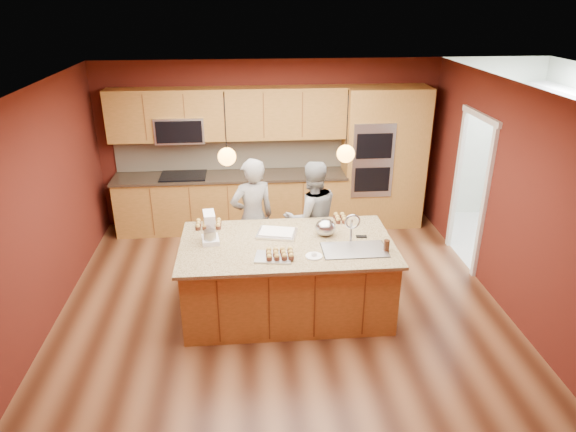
{
  "coord_description": "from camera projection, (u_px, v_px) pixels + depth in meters",
  "views": [
    {
      "loc": [
        -0.39,
        -5.7,
        3.65
      ],
      "look_at": [
        0.09,
        -0.1,
        1.19
      ],
      "focal_mm": 32.0,
      "sensor_mm": 36.0,
      "label": 1
    }
  ],
  "objects": [
    {
      "name": "floor",
      "position": [
        281.0,
        296.0,
        6.69
      ],
      "size": [
        5.5,
        5.5,
        0.0
      ],
      "primitive_type": "plane",
      "color": "#402012",
      "rests_on": "ground"
    },
    {
      "name": "ceiling",
      "position": [
        279.0,
        86.0,
        5.61
      ],
      "size": [
        5.5,
        5.5,
        0.0
      ],
      "primitive_type": "plane",
      "rotation": [
        3.14,
        0.0,
        0.0
      ],
      "color": "white",
      "rests_on": "ground"
    },
    {
      "name": "wall_back",
      "position": [
        269.0,
        144.0,
        8.43
      ],
      "size": [
        5.5,
        0.0,
        5.5
      ],
      "primitive_type": "plane",
      "rotation": [
        1.57,
        0.0,
        0.0
      ],
      "color": "#4E1811",
      "rests_on": "ground"
    },
    {
      "name": "wall_front",
      "position": [
        304.0,
        323.0,
        3.87
      ],
      "size": [
        5.5,
        0.0,
        5.5
      ],
      "primitive_type": "plane",
      "rotation": [
        -1.57,
        0.0,
        0.0
      ],
      "color": "#4E1811",
      "rests_on": "ground"
    },
    {
      "name": "wall_left",
      "position": [
        44.0,
        208.0,
        5.94
      ],
      "size": [
        0.0,
        5.0,
        5.0
      ],
      "primitive_type": "plane",
      "rotation": [
        1.57,
        0.0,
        1.57
      ],
      "color": "#4E1811",
      "rests_on": "ground"
    },
    {
      "name": "wall_right",
      "position": [
        501.0,
        193.0,
        6.36
      ],
      "size": [
        0.0,
        5.0,
        5.0
      ],
      "primitive_type": "plane",
      "rotation": [
        1.57,
        0.0,
        -1.57
      ],
      "color": "#4E1811",
      "rests_on": "ground"
    },
    {
      "name": "cabinet_run",
      "position": [
        229.0,
        171.0,
        8.29
      ],
      "size": [
        3.74,
        0.64,
        2.3
      ],
      "color": "olive",
      "rests_on": "floor"
    },
    {
      "name": "oven_column",
      "position": [
        383.0,
        158.0,
        8.38
      ],
      "size": [
        1.3,
        0.62,
        2.3
      ],
      "color": "olive",
      "rests_on": "floor"
    },
    {
      "name": "doorway_trim",
      "position": [
        470.0,
        193.0,
        7.21
      ],
      "size": [
        0.08,
        1.11,
        2.2
      ],
      "primitive_type": null,
      "color": "silver",
      "rests_on": "wall_right"
    },
    {
      "name": "pendant_left",
      "position": [
        227.0,
        156.0,
        5.57
      ],
      "size": [
        0.2,
        0.2,
        0.8
      ],
      "color": "black",
      "rests_on": "ceiling"
    },
    {
      "name": "pendant_right",
      "position": [
        346.0,
        153.0,
        5.67
      ],
      "size": [
        0.2,
        0.2,
        0.8
      ],
      "color": "black",
      "rests_on": "ceiling"
    },
    {
      "name": "island",
      "position": [
        288.0,
        276.0,
        6.23
      ],
      "size": [
        2.52,
        1.41,
        1.31
      ],
      "color": "olive",
      "rests_on": "floor"
    },
    {
      "name": "person_left",
      "position": [
        253.0,
        218.0,
        6.93
      ],
      "size": [
        0.71,
        0.58,
        1.68
      ],
      "primitive_type": "imported",
      "rotation": [
        0.0,
        0.0,
        3.48
      ],
      "color": "black",
      "rests_on": "floor"
    },
    {
      "name": "person_right",
      "position": [
        312.0,
        218.0,
        7.01
      ],
      "size": [
        0.89,
        0.76,
        1.62
      ],
      "primitive_type": "imported",
      "rotation": [
        0.0,
        0.0,
        3.34
      ],
      "color": "slate",
      "rests_on": "floor"
    },
    {
      "name": "stand_mixer",
      "position": [
        210.0,
        229.0,
        6.02
      ],
      "size": [
        0.23,
        0.29,
        0.37
      ],
      "rotation": [
        0.0,
        0.0,
        0.14
      ],
      "color": "white",
      "rests_on": "island"
    },
    {
      "name": "sheet_cake",
      "position": [
        277.0,
        233.0,
        6.25
      ],
      "size": [
        0.54,
        0.45,
        0.05
      ],
      "rotation": [
        0.0,
        0.0,
        -0.24
      ],
      "color": "silver",
      "rests_on": "island"
    },
    {
      "name": "cooling_rack",
      "position": [
        273.0,
        257.0,
        5.7
      ],
      "size": [
        0.45,
        0.35,
        0.02
      ],
      "primitive_type": "cube",
      "rotation": [
        0.0,
        0.0,
        -0.16
      ],
      "color": "#B9BDC1",
      "rests_on": "island"
    },
    {
      "name": "mixing_bowl",
      "position": [
        325.0,
        227.0,
        6.21
      ],
      "size": [
        0.25,
        0.25,
        0.21
      ],
      "primitive_type": "ellipsoid",
      "color": "#ABAEB1",
      "rests_on": "island"
    },
    {
      "name": "plate",
      "position": [
        314.0,
        256.0,
        5.73
      ],
      "size": [
        0.19,
        0.19,
        0.01
      ],
      "primitive_type": "cylinder",
      "color": "white",
      "rests_on": "island"
    },
    {
      "name": "tumbler",
      "position": [
        387.0,
        246.0,
        5.84
      ],
      "size": [
        0.07,
        0.07,
        0.14
      ],
      "primitive_type": "cylinder",
      "color": "#391D0F",
      "rests_on": "island"
    },
    {
      "name": "phone",
      "position": [
        361.0,
        237.0,
        6.19
      ],
      "size": [
        0.14,
        0.08,
        0.01
      ],
      "primitive_type": "cube",
      "rotation": [
        0.0,
        0.0,
        -0.1
      ],
      "color": "black",
      "rests_on": "island"
    },
    {
      "name": "cupcakes_left",
      "position": [
        209.0,
        224.0,
        6.45
      ],
      "size": [
        0.34,
        0.25,
        0.08
      ],
      "primitive_type": null,
      "color": "#B49142",
      "rests_on": "island"
    },
    {
      "name": "cupcakes_rack",
      "position": [
        280.0,
        254.0,
        5.69
      ],
      "size": [
        0.33,
        0.24,
        0.07
      ],
      "primitive_type": null,
      "color": "#B49142",
      "rests_on": "island"
    },
    {
      "name": "cupcakes_right",
      "position": [
        340.0,
        218.0,
        6.63
      ],
      "size": [
        0.17,
        0.25,
        0.08
      ],
      "primitive_type": null,
      "color": "#B49142",
      "rests_on": "island"
    },
    {
      "name": "washer",
      "position": [
        557.0,
        226.0,
        7.6
      ],
      "size": [
        0.69,
        0.7,
        0.92
      ],
      "primitive_type": "cube",
      "rotation": [
        0.0,
        0.0,
        -0.24
      ],
      "color": "white",
      "rests_on": "floor"
    },
    {
      "name": "dryer",
      "position": [
        535.0,
        204.0,
        8.18
      ],
      "size": [
        0.74,
        0.76,
        1.07
      ],
      "primitive_type": "cube",
      "rotation": [
        0.0,
        0.0,
        -0.12
      ],
      "color": "white",
      "rests_on": "floor"
    }
  ]
}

